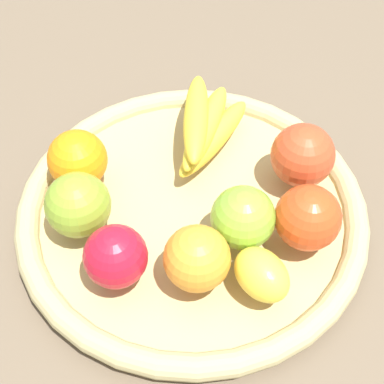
{
  "coord_description": "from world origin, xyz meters",
  "views": [
    {
      "loc": [
        -0.07,
        0.41,
        0.57
      ],
      "look_at": [
        0.0,
        0.0,
        0.06
      ],
      "focal_mm": 54.43,
      "sensor_mm": 36.0,
      "label": 1
    }
  ],
  "objects_px": {
    "apple_0": "(308,218)",
    "lemon_0": "(262,275)",
    "orange_1": "(77,159)",
    "apple_2": "(243,218)",
    "apple_1": "(303,155)",
    "apple_3": "(78,205)",
    "banana_bunch": "(205,127)",
    "apple_4": "(116,256)",
    "orange_0": "(197,258)"
  },
  "relations": [
    {
      "from": "apple_0",
      "to": "lemon_0",
      "type": "height_order",
      "value": "apple_0"
    },
    {
      "from": "orange_1",
      "to": "apple_2",
      "type": "distance_m",
      "value": 0.2
    },
    {
      "from": "apple_1",
      "to": "apple_3",
      "type": "height_order",
      "value": "apple_1"
    },
    {
      "from": "banana_bunch",
      "to": "apple_4",
      "type": "relative_size",
      "value": 2.33
    },
    {
      "from": "apple_4",
      "to": "apple_3",
      "type": "height_order",
      "value": "apple_3"
    },
    {
      "from": "apple_2",
      "to": "apple_1",
      "type": "distance_m",
      "value": 0.11
    },
    {
      "from": "orange_0",
      "to": "apple_4",
      "type": "xyz_separation_m",
      "value": [
        0.08,
        0.01,
        -0.0
      ]
    },
    {
      "from": "orange_0",
      "to": "apple_4",
      "type": "height_order",
      "value": "orange_0"
    },
    {
      "from": "apple_1",
      "to": "orange_1",
      "type": "bearing_deg",
      "value": 10.83
    },
    {
      "from": "orange_0",
      "to": "apple_1",
      "type": "relative_size",
      "value": 0.93
    },
    {
      "from": "apple_0",
      "to": "banana_bunch",
      "type": "xyz_separation_m",
      "value": [
        0.13,
        -0.12,
        -0.01
      ]
    },
    {
      "from": "apple_1",
      "to": "apple_0",
      "type": "bearing_deg",
      "value": 96.83
    },
    {
      "from": "apple_4",
      "to": "apple_1",
      "type": "bearing_deg",
      "value": -136.71
    },
    {
      "from": "orange_1",
      "to": "lemon_0",
      "type": "height_order",
      "value": "orange_1"
    },
    {
      "from": "banana_bunch",
      "to": "lemon_0",
      "type": "height_order",
      "value": "banana_bunch"
    },
    {
      "from": "orange_1",
      "to": "apple_4",
      "type": "relative_size",
      "value": 1.04
    },
    {
      "from": "apple_2",
      "to": "lemon_0",
      "type": "bearing_deg",
      "value": 114.24
    },
    {
      "from": "orange_1",
      "to": "apple_0",
      "type": "xyz_separation_m",
      "value": [
        -0.27,
        0.04,
        0.0
      ]
    },
    {
      "from": "orange_1",
      "to": "apple_4",
      "type": "bearing_deg",
      "value": 122.54
    },
    {
      "from": "banana_bunch",
      "to": "orange_0",
      "type": "bearing_deg",
      "value": 96.49
    },
    {
      "from": "apple_4",
      "to": "apple_1",
      "type": "distance_m",
      "value": 0.25
    },
    {
      "from": "apple_3",
      "to": "banana_bunch",
      "type": "bearing_deg",
      "value": -128.05
    },
    {
      "from": "orange_1",
      "to": "banana_bunch",
      "type": "relative_size",
      "value": 0.45
    },
    {
      "from": "orange_1",
      "to": "lemon_0",
      "type": "xyz_separation_m",
      "value": [
        -0.22,
        0.11,
        -0.01
      ]
    },
    {
      "from": "lemon_0",
      "to": "orange_0",
      "type": "bearing_deg",
      "value": -0.84
    },
    {
      "from": "apple_4",
      "to": "lemon_0",
      "type": "bearing_deg",
      "value": -176.14
    },
    {
      "from": "apple_2",
      "to": "apple_4",
      "type": "distance_m",
      "value": 0.14
    },
    {
      "from": "orange_0",
      "to": "apple_2",
      "type": "distance_m",
      "value": 0.07
    },
    {
      "from": "apple_2",
      "to": "apple_3",
      "type": "relative_size",
      "value": 0.97
    },
    {
      "from": "orange_0",
      "to": "banana_bunch",
      "type": "xyz_separation_m",
      "value": [
        0.02,
        -0.19,
        -0.01
      ]
    },
    {
      "from": "apple_0",
      "to": "apple_3",
      "type": "relative_size",
      "value": 0.99
    },
    {
      "from": "banana_bunch",
      "to": "apple_0",
      "type": "bearing_deg",
      "value": 136.64
    },
    {
      "from": "orange_1",
      "to": "lemon_0",
      "type": "relative_size",
      "value": 1.07
    },
    {
      "from": "apple_1",
      "to": "lemon_0",
      "type": "distance_m",
      "value": 0.16
    },
    {
      "from": "apple_0",
      "to": "apple_1",
      "type": "height_order",
      "value": "apple_1"
    },
    {
      "from": "orange_1",
      "to": "lemon_0",
      "type": "distance_m",
      "value": 0.25
    },
    {
      "from": "apple_0",
      "to": "banana_bunch",
      "type": "bearing_deg",
      "value": -43.36
    },
    {
      "from": "apple_0",
      "to": "apple_1",
      "type": "xyz_separation_m",
      "value": [
        0.01,
        -0.09,
        0.0
      ]
    },
    {
      "from": "apple_0",
      "to": "apple_2",
      "type": "relative_size",
      "value": 1.03
    },
    {
      "from": "orange_0",
      "to": "banana_bunch",
      "type": "bearing_deg",
      "value": -83.51
    },
    {
      "from": "orange_0",
      "to": "apple_3",
      "type": "xyz_separation_m",
      "value": [
        0.14,
        -0.04,
        0.0
      ]
    },
    {
      "from": "apple_0",
      "to": "lemon_0",
      "type": "xyz_separation_m",
      "value": [
        0.04,
        0.07,
        -0.01
      ]
    },
    {
      "from": "apple_1",
      "to": "lemon_0",
      "type": "height_order",
      "value": "apple_1"
    },
    {
      "from": "orange_0",
      "to": "apple_0",
      "type": "bearing_deg",
      "value": -147.08
    },
    {
      "from": "banana_bunch",
      "to": "orange_1",
      "type": "bearing_deg",
      "value": 31.39
    },
    {
      "from": "lemon_0",
      "to": "banana_bunch",
      "type": "bearing_deg",
      "value": -65.41
    },
    {
      "from": "apple_1",
      "to": "lemon_0",
      "type": "relative_size",
      "value": 1.14
    },
    {
      "from": "apple_0",
      "to": "apple_1",
      "type": "bearing_deg",
      "value": -83.17
    },
    {
      "from": "orange_0",
      "to": "lemon_0",
      "type": "height_order",
      "value": "orange_0"
    },
    {
      "from": "apple_0",
      "to": "orange_0",
      "type": "bearing_deg",
      "value": 32.92
    }
  ]
}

